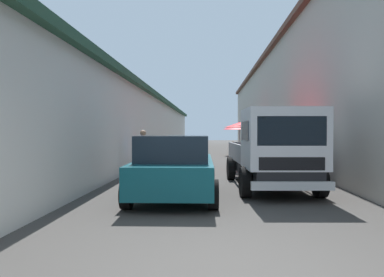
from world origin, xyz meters
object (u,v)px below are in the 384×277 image
Objects in this scene: fruit_stall_mid_lane at (239,131)px; fruit_stall_far_left at (276,125)px; delivery_truck at (276,151)px; fruit_stall_far_right at (254,128)px; hatchback_car at (175,166)px; plastic_stool at (177,160)px; vendor_by_crates at (143,149)px.

fruit_stall_mid_lane is 0.80× the size of fruit_stall_far_left.
fruit_stall_mid_lane is at bearing -1.03° from delivery_truck.
fruit_stall_far_right is at bearing 179.21° from fruit_stall_mid_lane.
delivery_truck is (-5.46, 0.13, -0.66)m from fruit_stall_far_right.
plastic_stool is at bearing 4.83° from hatchback_car.
fruit_stall_far_left reaches higher than plastic_stool.
fruit_stall_mid_lane reaches higher than hatchback_car.
plastic_stool is at bearing 52.47° from fruit_stall_far_left.
fruit_stall_mid_lane is at bearing -22.22° from vendor_by_crates.
fruit_stall_mid_lane is 11.41m from vendor_by_crates.
fruit_stall_far_right is 5.61× the size of plastic_stool.
delivery_truck is at bearing 178.97° from fruit_stall_mid_lane.
hatchback_car is (-6.22, 2.61, -0.96)m from fruit_stall_far_right.
fruit_stall_mid_lane is at bearing -10.40° from hatchback_car.
fruit_stall_mid_lane reaches higher than fruit_stall_far_left.
vendor_by_crates is (0.23, 4.69, -0.86)m from fruit_stall_far_left.
fruit_stall_far_left reaches higher than hatchback_car.
fruit_stall_far_left is 1.76× the size of vendor_by_crates.
fruit_stall_mid_lane reaches higher than vendor_by_crates.
fruit_stall_mid_lane is 8.67m from fruit_stall_far_right.
delivery_truck reaches higher than plastic_stool.
plastic_stool is (2.61, -0.99, -0.59)m from vendor_by_crates.
vendor_by_crates reaches higher than plastic_stool.
fruit_stall_far_right reaches higher than plastic_stool.
hatchback_car is 4.62m from vendor_by_crates.
fruit_stall_far_left is 0.56× the size of delivery_truck.
fruit_stall_far_left is at bearing -10.75° from delivery_truck.
fruit_stall_far_left reaches higher than fruit_stall_far_right.
vendor_by_crates is at bearing 48.60° from delivery_truck.
fruit_stall_far_right is 0.62× the size of hatchback_car.
delivery_truck is (-3.34, 0.64, -0.73)m from fruit_stall_far_left.
hatchback_car is at bearing 142.86° from fruit_stall_far_left.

